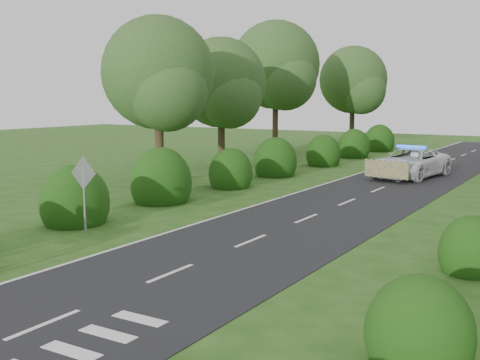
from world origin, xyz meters
The scene contains 10 objects.
ground centered at (0.00, 0.00, 0.00)m, with size 120.00×120.00×0.00m, color #264B16.
road centered at (0.00, 15.00, 0.01)m, with size 6.00×70.00×0.02m, color black.
road_markings centered at (-1.60, 12.93, 0.03)m, with size 4.96×70.00×0.01m.
hedgerow_left centered at (-6.51, 11.69, 0.75)m, with size 2.75×50.41×3.00m.
tree_left_a centered at (-9.75, 11.86, 5.34)m, with size 5.74×5.60×8.38m.
tree_left_b centered at (-11.25, 19.86, 5.04)m, with size 5.74×5.60×8.07m.
tree_left_c centered at (-12.70, 29.83, 6.53)m, with size 6.97×6.80×10.22m.
tree_left_d centered at (-10.23, 39.85, 5.64)m, with size 6.15×6.00×8.89m.
road_sign centered at (-5.00, 2.00, 1.65)m, with size 1.06×0.08×2.53m.
police_van centered at (0.05, 21.25, 0.81)m, with size 3.49×6.18×1.77m.
Camera 1 is at (9.08, -11.57, 4.42)m, focal length 45.00 mm.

